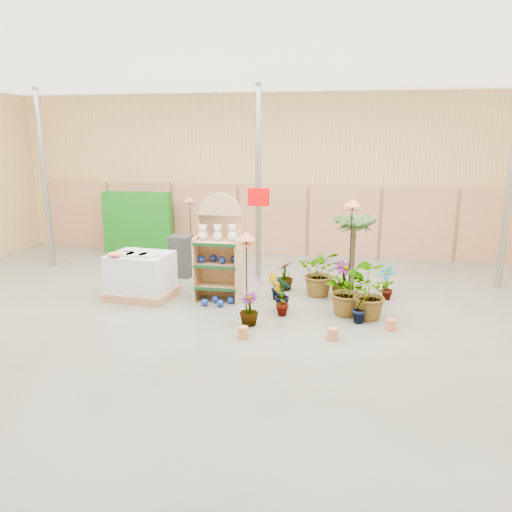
{
  "coord_description": "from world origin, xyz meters",
  "views": [
    {
      "loc": [
        2.0,
        -8.06,
        3.37
      ],
      "look_at": [
        0.3,
        1.5,
        1.0
      ],
      "focal_mm": 35.0,
      "sensor_mm": 36.0,
      "label": 1
    }
  ],
  "objects": [
    {
      "name": "potted_plant_6",
      "position": [
        1.57,
        2.26,
        0.51
      ],
      "size": [
        0.96,
        0.84,
        1.03
      ],
      "primitive_type": "imported",
      "rotation": [
        0.0,
        0.0,
        6.24
      ],
      "color": "#2A4A1D",
      "rests_on": "ground"
    },
    {
      "name": "potted_plant_10",
      "position": [
        2.48,
        1.03,
        0.5
      ],
      "size": [
        1.18,
        1.17,
        0.99
      ],
      "primitive_type": "imported",
      "rotation": [
        0.0,
        0.0,
        2.4
      ],
      "color": "#2A4A1D",
      "rests_on": "ground"
    },
    {
      "name": "potted_plant_0",
      "position": [
        0.93,
        0.89,
        0.4
      ],
      "size": [
        0.49,
        0.51,
        0.8
      ],
      "primitive_type": "imported",
      "rotation": [
        0.0,
        0.0,
        2.26
      ],
      "color": "#2A4A1D",
      "rests_on": "ground"
    },
    {
      "name": "potted_plant_4",
      "position": [
        2.94,
        2.23,
        0.37
      ],
      "size": [
        0.46,
        0.45,
        0.74
      ],
      "primitive_type": "imported",
      "rotation": [
        0.0,
        0.0,
        5.56
      ],
      "color": "#2A4A1D",
      "rests_on": "ground"
    },
    {
      "name": "charcoal_planters",
      "position": [
        -1.85,
        3.2,
        0.5
      ],
      "size": [
        0.5,
        0.5,
        1.0
      ],
      "color": "black",
      "rests_on": "ground"
    },
    {
      "name": "palm",
      "position": [
        2.23,
        2.65,
        1.53
      ],
      "size": [
        0.7,
        0.7,
        1.79
      ],
      "color": "#41311B",
      "rests_on": "ground"
    },
    {
      "name": "bird_table_back",
      "position": [
        -2.08,
        4.73,
        1.64
      ],
      "size": [
        0.34,
        0.34,
        1.77
      ],
      "color": "black",
      "rests_on": "ground"
    },
    {
      "name": "teddy_bears",
      "position": [
        -0.5,
        1.64,
        1.4
      ],
      "size": [
        0.81,
        0.21,
        0.34
      ],
      "color": "beige",
      "rests_on": "display_shelf"
    },
    {
      "name": "trellis_stock",
      "position": [
        -3.8,
        5.2,
        0.9
      ],
      "size": [
        2.0,
        0.3,
        1.8
      ],
      "primitive_type": "cube",
      "color": "#116110",
      "rests_on": "ground"
    },
    {
      "name": "potted_plant_9",
      "position": [
        2.37,
        0.77,
        0.29
      ],
      "size": [
        0.41,
        0.4,
        0.58
      ],
      "primitive_type": "imported",
      "rotation": [
        0.0,
        0.0,
        0.69
      ],
      "color": "#2A4A1D",
      "rests_on": "ground"
    },
    {
      "name": "gazing_balls_floor",
      "position": [
        -0.45,
        1.27,
        0.07
      ],
      "size": [
        0.63,
        0.39,
        0.15
      ],
      "color": "navy",
      "rests_on": "ground"
    },
    {
      "name": "potted_plant_5",
      "position": [
        0.66,
        1.82,
        0.28
      ],
      "size": [
        0.33,
        0.27,
        0.55
      ],
      "primitive_type": "imported",
      "rotation": [
        0.0,
        0.0,
        3.05
      ],
      "color": "#2A4A1D",
      "rests_on": "ground"
    },
    {
      "name": "offer_sign",
      "position": [
        0.1,
        2.98,
        1.57
      ],
      "size": [
        0.5,
        0.08,
        2.2
      ],
      "color": "gray",
      "rests_on": "ground"
    },
    {
      "name": "bird_table_right",
      "position": [
        2.16,
        1.71,
        2.01
      ],
      "size": [
        0.34,
        0.34,
        2.17
      ],
      "color": "black",
      "rests_on": "ground"
    },
    {
      "name": "potted_plant_11",
      "position": [
        0.77,
        2.52,
        0.32
      ],
      "size": [
        0.46,
        0.46,
        0.64
      ],
      "primitive_type": "imported",
      "rotation": [
        0.0,
        0.0,
        4.34
      ],
      "color": "#2A4A1D",
      "rests_on": "ground"
    },
    {
      "name": "pallet_stack",
      "position": [
        -2.17,
        1.49,
        0.47
      ],
      "size": [
        1.43,
        1.23,
        0.99
      ],
      "rotation": [
        0.0,
        0.0,
        -0.09
      ],
      "color": "#A66E4A",
      "rests_on": "ground"
    },
    {
      "name": "gazing_balls_shelf",
      "position": [
        -0.52,
        1.62,
        0.87
      ],
      "size": [
        0.81,
        0.28,
        0.15
      ],
      "color": "navy",
      "rests_on": "display_shelf"
    },
    {
      "name": "potted_plant_1",
      "position": [
        0.85,
        1.13,
        0.33
      ],
      "size": [
        0.46,
        0.45,
        0.65
      ],
      "primitive_type": "imported",
      "rotation": [
        0.0,
        0.0,
        3.81
      ],
      "color": "#2A4A1D",
      "rests_on": "ground"
    },
    {
      "name": "display_shelf",
      "position": [
        -0.52,
        1.75,
        1.01
      ],
      "size": [
        0.93,
        0.59,
        2.21
      ],
      "rotation": [
        0.0,
        0.0,
        -0.0
      ],
      "color": "tan",
      "rests_on": "ground"
    },
    {
      "name": "potted_plant_3",
      "position": [
        2.04,
        1.95,
        0.42
      ],
      "size": [
        0.66,
        0.66,
        0.84
      ],
      "primitive_type": "imported",
      "rotation": [
        0.0,
        0.0,
        0.74
      ],
      "color": "#2A4A1D",
      "rests_on": "ground"
    },
    {
      "name": "room",
      "position": [
        0.0,
        0.91,
        2.21
      ],
      "size": [
        15.2,
        12.1,
        4.7
      ],
      "color": "#57584B",
      "rests_on": "ground"
    },
    {
      "name": "bird_table_front",
      "position": [
        0.23,
        0.84,
        1.49
      ],
      "size": [
        0.34,
        0.34,
        1.62
      ],
      "color": "black",
      "rests_on": "ground"
    },
    {
      "name": "potted_plant_7",
      "position": [
        0.38,
        0.3,
        0.31
      ],
      "size": [
        0.46,
        0.46,
        0.61
      ],
      "primitive_type": "imported",
      "rotation": [
        0.0,
        0.0,
        5.81
      ],
      "color": "#2A4A1D",
      "rests_on": "ground"
    },
    {
      "name": "potted_plant_2",
      "position": [
        2.09,
        1.19,
        0.5
      ],
      "size": [
        0.82,
        0.93,
        0.99
      ],
      "primitive_type": "imported",
      "rotation": [
        0.0,
        0.0,
        1.52
      ],
      "color": "#2A4A1D",
      "rests_on": "ground"
    }
  ]
}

